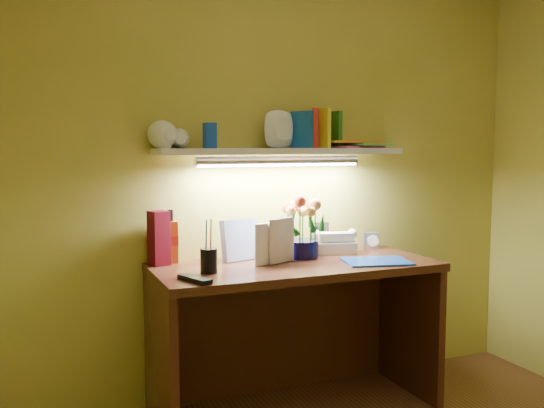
# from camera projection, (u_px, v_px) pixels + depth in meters

# --- Properties ---
(desk) EXTENTS (1.40, 0.60, 0.75)m
(desk) POSITION_uv_depth(u_px,v_px,m) (295.00, 337.00, 3.02)
(desk) COLOR #35180E
(desk) RESTS_ON ground
(flower_bouquet) EXTENTS (0.21, 0.21, 0.31)m
(flower_bouquet) POSITION_uv_depth(u_px,v_px,m) (301.00, 227.00, 3.13)
(flower_bouquet) COLOR #0A0837
(flower_bouquet) RESTS_ON desk
(telephone) EXTENTS (0.24, 0.20, 0.13)m
(telephone) POSITION_uv_depth(u_px,v_px,m) (334.00, 241.00, 3.27)
(telephone) COLOR white
(telephone) RESTS_ON desk
(desk_clock) EXTENTS (0.10, 0.07, 0.09)m
(desk_clock) POSITION_uv_depth(u_px,v_px,m) (371.00, 240.00, 3.41)
(desk_clock) COLOR #B3B2B7
(desk_clock) RESTS_ON desk
(whisky_bottle) EXTENTS (0.09, 0.09, 0.26)m
(whisky_bottle) POSITION_uv_depth(u_px,v_px,m) (171.00, 236.00, 2.99)
(whisky_bottle) COLOR #B95F1C
(whisky_bottle) RESTS_ON desk
(whisky_box) EXTENTS (0.10, 0.10, 0.26)m
(whisky_box) POSITION_uv_depth(u_px,v_px,m) (159.00, 238.00, 2.93)
(whisky_box) COLOR #570713
(whisky_box) RESTS_ON desk
(pen_cup) EXTENTS (0.09, 0.09, 0.19)m
(pen_cup) POSITION_uv_depth(u_px,v_px,m) (209.00, 252.00, 2.76)
(pen_cup) COLOR black
(pen_cup) RESTS_ON desk
(art_card) EXTENTS (0.21, 0.10, 0.21)m
(art_card) POSITION_uv_depth(u_px,v_px,m) (240.00, 240.00, 3.06)
(art_card) COLOR white
(art_card) RESTS_ON desk
(tv_remote) EXTENTS (0.11, 0.19, 0.02)m
(tv_remote) POSITION_uv_depth(u_px,v_px,m) (195.00, 279.00, 2.59)
(tv_remote) COLOR black
(tv_remote) RESTS_ON desk
(blue_folder) EXTENTS (0.37, 0.30, 0.01)m
(blue_folder) POSITION_uv_depth(u_px,v_px,m) (376.00, 261.00, 3.01)
(blue_folder) COLOR #1646B8
(blue_folder) RESTS_ON desk
(desk_book_a) EXTENTS (0.16, 0.08, 0.22)m
(desk_book_a) POSITION_uv_depth(u_px,v_px,m) (270.00, 242.00, 2.92)
(desk_book_a) COLOR beige
(desk_book_a) RESTS_ON desk
(desk_book_b) EXTENTS (0.15, 0.06, 0.21)m
(desk_book_b) POSITION_uv_depth(u_px,v_px,m) (255.00, 245.00, 2.90)
(desk_book_b) COLOR white
(desk_book_b) RESTS_ON desk
(wall_shelf) EXTENTS (1.33, 0.29, 0.24)m
(wall_shelf) POSITION_uv_depth(u_px,v_px,m) (279.00, 144.00, 3.09)
(wall_shelf) COLOR white
(wall_shelf) RESTS_ON ground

